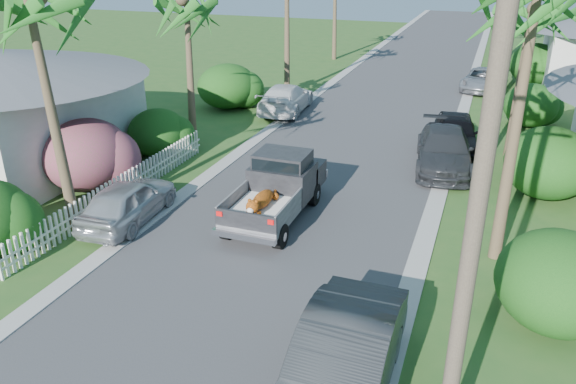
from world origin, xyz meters
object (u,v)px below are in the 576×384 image
at_px(palm_l_b, 185,0).
at_px(utility_pole_c, 503,12).
at_px(palm_r_b, 532,10).
at_px(utility_pole_b, 498,53).
at_px(parked_car_rd, 483,80).
at_px(parked_car_rf, 455,133).
at_px(parked_car_ln, 128,202).
at_px(parked_car_lf, 286,98).
at_px(parked_car_rn, 341,366).
at_px(utility_pole_a, 474,228).
at_px(pickup_truck, 280,185).
at_px(parked_car_rm, 444,150).

relative_size(palm_l_b, utility_pole_c, 0.82).
bearing_deg(palm_r_b, utility_pole_b, -116.57).
bearing_deg(parked_car_rd, utility_pole_b, -80.14).
xyz_separation_m(parked_car_rf, parked_car_ln, (-9.22, -10.84, -0.07)).
xyz_separation_m(parked_car_lf, palm_r_b, (11.28, -3.24, 5.20)).
xyz_separation_m(parked_car_rn, utility_pole_a, (2.00, -0.93, 3.77)).
xyz_separation_m(pickup_truck, parked_car_rd, (5.52, 20.75, -0.36)).
distance_m(parked_car_rf, palm_r_b, 5.64).
bearing_deg(parked_car_rf, utility_pole_a, -93.03).
bearing_deg(parked_car_rf, pickup_truck, -126.86).
bearing_deg(parked_car_ln, palm_l_b, -80.11).
relative_size(pickup_truck, palm_r_b, 0.71).
xyz_separation_m(parked_car_lf, palm_l_b, (-2.12, -6.24, 5.40)).
xyz_separation_m(parked_car_rd, palm_l_b, (-11.80, -15.17, 5.50)).
bearing_deg(utility_pole_b, utility_pole_c, 90.00).
xyz_separation_m(parked_car_lf, utility_pole_a, (10.28, -20.24, 3.85)).
bearing_deg(utility_pole_b, parked_car_rn, -98.09).
bearing_deg(palm_r_b, parked_car_rn, -100.57).
xyz_separation_m(palm_l_b, palm_r_b, (13.40, 3.00, -0.20)).
xyz_separation_m(parked_car_rf, parked_car_rd, (0.64, 12.17, -0.12)).
xyz_separation_m(parked_car_rm, parked_car_rf, (0.23, 2.42, 0.02)).
bearing_deg(palm_l_b, parked_car_rm, 3.05).
xyz_separation_m(parked_car_ln, palm_l_b, (-1.94, 7.84, 5.45)).
relative_size(parked_car_rn, utility_pole_a, 0.56).
bearing_deg(parked_car_ln, parked_car_rn, 144.24).
bearing_deg(parked_car_rm, parked_car_ln, -143.94).
relative_size(parked_car_ln, utility_pole_c, 0.46).
bearing_deg(pickup_truck, parked_car_lf, 109.37).
height_order(palm_r_b, utility_pole_b, utility_pole_b).
bearing_deg(parked_car_rf, parked_car_rn, -99.91).
bearing_deg(utility_pole_b, utility_pole_a, -90.00).
height_order(parked_car_ln, palm_l_b, palm_l_b).
distance_m(utility_pole_a, utility_pole_b, 15.00).
bearing_deg(parked_car_rf, parked_car_lf, 153.09).
bearing_deg(utility_pole_b, pickup_truck, -132.95).
relative_size(parked_car_rd, utility_pole_c, 0.52).
relative_size(parked_car_rn, palm_r_b, 0.70).
distance_m(palm_r_b, utility_pole_c, 13.11).
distance_m(parked_car_rn, parked_car_lf, 21.02).
relative_size(palm_l_b, palm_r_b, 1.03).
bearing_deg(palm_l_b, parked_car_rd, 52.11).
relative_size(utility_pole_a, utility_pole_b, 1.00).
distance_m(parked_car_ln, utility_pole_a, 12.75).
height_order(pickup_truck, utility_pole_a, utility_pole_a).
height_order(parked_car_lf, palm_r_b, palm_r_b).
distance_m(parked_car_lf, utility_pole_a, 23.03).
distance_m(parked_car_rm, utility_pole_a, 15.15).
bearing_deg(palm_l_b, pickup_truck, -41.65).
distance_m(parked_car_rn, parked_car_rm, 13.66).
bearing_deg(utility_pole_b, palm_r_b, 63.43).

